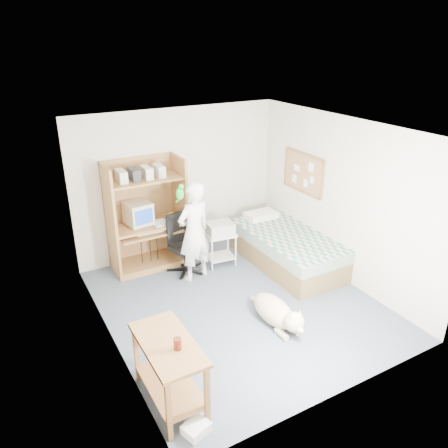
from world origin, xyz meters
name	(u,v)px	position (x,y,z in m)	size (l,w,h in m)	color
floor	(238,303)	(0.00, 0.00, 0.00)	(4.00, 4.00, 0.00)	#434B5B
wall_back	(178,183)	(0.00, 2.00, 1.25)	(3.60, 0.02, 2.50)	beige
wall_right	(341,201)	(1.80, 0.00, 1.25)	(0.02, 4.00, 2.50)	beige
wall_left	(105,255)	(-1.80, 0.00, 1.25)	(0.02, 4.00, 2.50)	beige
ceiling	(241,129)	(0.00, 0.00, 2.50)	(3.60, 4.00, 0.02)	white
computer_hutch	(146,219)	(-0.70, 1.74, 0.82)	(1.20, 0.63, 1.80)	brown
bed	(287,249)	(1.30, 0.62, 0.29)	(1.02, 2.02, 0.66)	brown
side_desk	(169,363)	(-1.55, -1.20, 0.49)	(0.50, 1.00, 0.75)	brown
corkboard	(303,173)	(1.77, 0.90, 1.45)	(0.04, 0.94, 0.66)	olive
office_chair	(183,251)	(-0.28, 1.27, 0.34)	(0.54, 0.54, 0.96)	black
person	(194,232)	(-0.22, 0.97, 0.80)	(0.58, 0.38, 1.59)	white
parrot	(180,193)	(-0.41, 0.98, 1.45)	(0.12, 0.20, 0.32)	#148E17
dog	(276,312)	(0.19, -0.66, 0.19)	(0.38, 1.14, 0.43)	tan
printer_cart	(220,244)	(0.34, 1.16, 0.38)	(0.51, 0.43, 0.57)	silver
printer	(220,228)	(0.34, 1.16, 0.66)	(0.42, 0.32, 0.18)	#ACADA8
crt_monitor	(138,213)	(-0.82, 1.75, 0.95)	(0.43, 0.45, 0.36)	beige
keyboard	(150,231)	(-0.71, 1.58, 0.67)	(0.45, 0.16, 0.03)	beige
pencil_cup	(171,216)	(-0.30, 1.65, 0.82)	(0.08, 0.08, 0.12)	gold
drink_glass	(178,344)	(-1.50, -1.33, 0.81)	(0.08, 0.08, 0.12)	#42150A
floor_box_a	(196,428)	(-1.50, -1.70, 0.05)	(0.25, 0.20, 0.10)	white
floor_box_b	(198,425)	(-1.46, -1.67, 0.04)	(0.18, 0.22, 0.08)	#ACACA7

